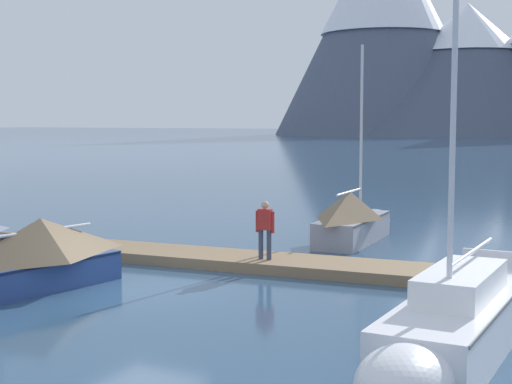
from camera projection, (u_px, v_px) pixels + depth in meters
name	position (u px, v px, depth m)	size (l,w,h in m)	color
ground_plane	(146.00, 291.00, 19.00)	(700.00, 700.00, 0.00)	#2D4C6B
mountain_west_summit	(383.00, 16.00, 225.47)	(64.43, 64.43, 66.59)	#4C566B
mountain_central_massif	(466.00, 68.00, 219.49)	(80.53, 80.53, 38.21)	#424C60
dock	(225.00, 259.00, 22.51)	(20.63, 3.80, 0.30)	#846B4C
sailboat_second_berth	(28.00, 258.00, 18.76)	(2.25, 5.93, 7.39)	navy
sailboat_mid_dock_port	(355.00, 217.00, 26.70)	(1.94, 6.10, 6.97)	#93939E
sailboat_mid_dock_starboard	(454.00, 324.00, 13.45)	(1.74, 7.76, 9.20)	white
person_on_dock	(265.00, 226.00, 21.55)	(0.59, 0.23, 1.69)	#384256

